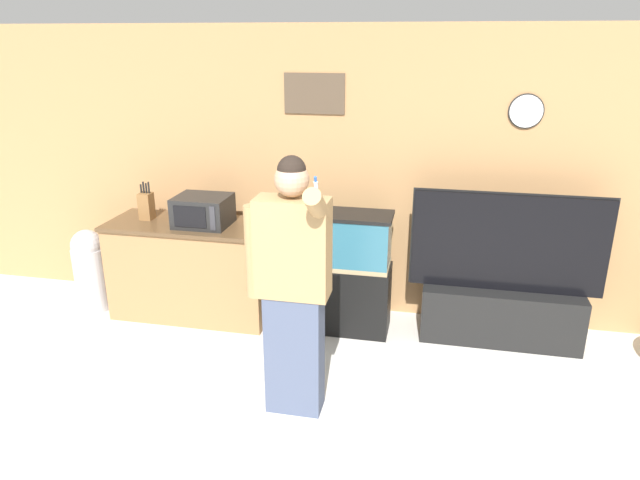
{
  "coord_description": "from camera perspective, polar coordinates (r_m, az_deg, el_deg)",
  "views": [
    {
      "loc": [
        0.78,
        -1.94,
        2.48
      ],
      "look_at": [
        -0.05,
        1.99,
        1.05
      ],
      "focal_mm": 32.0,
      "sensor_mm": 36.0,
      "label": 1
    }
  ],
  "objects": [
    {
      "name": "knife_block",
      "position": [
        5.45,
        -16.97,
        3.33
      ],
      "size": [
        0.11,
        0.12,
        0.35
      ],
      "color": "brown",
      "rests_on": "counter_island"
    },
    {
      "name": "microwave",
      "position": [
        5.15,
        -11.62,
        2.89
      ],
      "size": [
        0.47,
        0.4,
        0.26
      ],
      "color": "black",
      "rests_on": "counter_island"
    },
    {
      "name": "counter_island",
      "position": [
        5.43,
        -12.6,
        -2.83
      ],
      "size": [
        1.5,
        0.65,
        0.9
      ],
      "color": "olive",
      "rests_on": "ground_plane"
    },
    {
      "name": "wall_back_paneled",
      "position": [
        5.19,
        3.04,
        6.46
      ],
      "size": [
        10.0,
        0.08,
        2.6
      ],
      "color": "#A87A4C",
      "rests_on": "ground_plane"
    },
    {
      "name": "trash_bin",
      "position": [
        5.83,
        -22.0,
        -2.7
      ],
      "size": [
        0.3,
        0.3,
        0.8
      ],
      "color": "#B7B7BC",
      "rests_on": "ground_plane"
    },
    {
      "name": "aquarium_on_stand",
      "position": [
        5.0,
        1.9,
        -3.19
      ],
      "size": [
        0.9,
        0.39,
        1.08
      ],
      "color": "black",
      "rests_on": "ground_plane"
    },
    {
      "name": "tv_on_stand",
      "position": [
        5.11,
        17.71,
        -5.62
      ],
      "size": [
        1.59,
        0.4,
        1.31
      ],
      "color": "black",
      "rests_on": "ground_plane"
    },
    {
      "name": "person_standing",
      "position": [
        3.76,
        -2.82,
        -4.6
      ],
      "size": [
        0.57,
        0.43,
        1.81
      ],
      "color": "#424C66",
      "rests_on": "ground_plane"
    }
  ]
}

